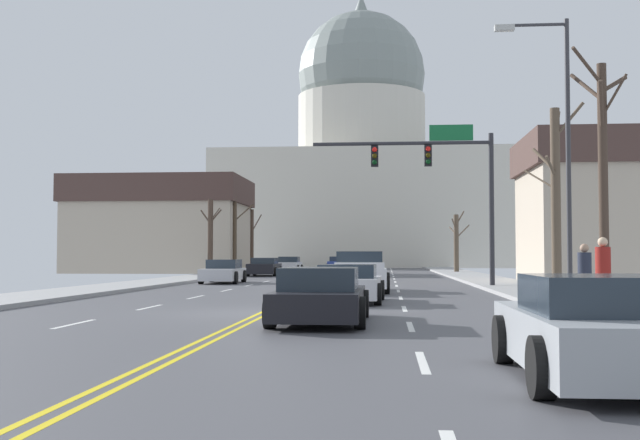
# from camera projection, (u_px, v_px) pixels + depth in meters

# --- Properties ---
(ground) EXTENTS (20.00, 180.00, 0.20)m
(ground) POSITION_uv_depth(u_px,v_px,m) (264.00, 312.00, 19.22)
(ground) COLOR #4A4A4F
(signal_gantry) EXTENTS (7.91, 0.41, 7.02)m
(signal_gantry) POSITION_uv_depth(u_px,v_px,m) (441.00, 171.00, 33.94)
(signal_gantry) COLOR #28282D
(signal_gantry) RESTS_ON ground
(street_lamp_right) EXTENTS (2.10, 0.24, 8.08)m
(street_lamp_right) POSITION_uv_depth(u_px,v_px,m) (559.00, 134.00, 22.11)
(street_lamp_right) COLOR #333338
(street_lamp_right) RESTS_ON ground
(capitol_building) EXTENTS (34.54, 21.76, 34.44)m
(capitol_building) POSITION_uv_depth(u_px,v_px,m) (362.00, 168.00, 97.05)
(capitol_building) COLOR beige
(capitol_building) RESTS_ON ground
(pickup_truck_near_00) EXTENTS (2.38, 5.62, 1.59)m
(pickup_truck_near_00) POSITION_uv_depth(u_px,v_px,m) (359.00, 274.00, 30.63)
(pickup_truck_near_00) COLOR silver
(pickup_truck_near_00) RESTS_ON ground
(sedan_near_01) EXTENTS (2.17, 4.29, 1.16)m
(sedan_near_01) POSITION_uv_depth(u_px,v_px,m) (349.00, 284.00, 23.60)
(sedan_near_01) COLOR silver
(sedan_near_01) RESTS_ON ground
(sedan_near_02) EXTENTS (2.00, 4.63, 1.18)m
(sedan_near_02) POSITION_uv_depth(u_px,v_px,m) (320.00, 297.00, 16.51)
(sedan_near_02) COLOR black
(sedan_near_02) RESTS_ON ground
(sedan_near_03) EXTENTS (1.94, 4.21, 1.21)m
(sedan_near_03) POSITION_uv_depth(u_px,v_px,m) (596.00, 331.00, 8.95)
(sedan_near_03) COLOR #9EA3A8
(sedan_near_03) RESTS_ON ground
(sedan_oncoming_00) EXTENTS (2.04, 4.61, 1.21)m
(sedan_oncoming_00) POSITION_uv_depth(u_px,v_px,m) (223.00, 272.00, 39.98)
(sedan_oncoming_00) COLOR silver
(sedan_oncoming_00) RESTS_ON ground
(sedan_oncoming_01) EXTENTS (2.09, 4.59, 1.25)m
(sedan_oncoming_01) POSITION_uv_depth(u_px,v_px,m) (264.00, 267.00, 53.77)
(sedan_oncoming_01) COLOR black
(sedan_oncoming_01) RESTS_ON ground
(sedan_oncoming_02) EXTENTS (2.00, 4.59, 1.31)m
(sedan_oncoming_02) POSITION_uv_depth(u_px,v_px,m) (289.00, 265.00, 64.45)
(sedan_oncoming_02) COLOR silver
(sedan_oncoming_02) RESTS_ON ground
(sedan_oncoming_03) EXTENTS (2.18, 4.36, 1.29)m
(sedan_oncoming_03) POSITION_uv_depth(u_px,v_px,m) (339.00, 263.00, 77.36)
(sedan_oncoming_03) COLOR navy
(sedan_oncoming_03) RESTS_ON ground
(flank_building_00) EXTENTS (14.12, 9.85, 7.78)m
(flank_building_00) POSITION_uv_depth(u_px,v_px,m) (161.00, 225.00, 64.23)
(flank_building_00) COLOR #B2A38E
(flank_building_00) RESTS_ON ground
(bare_tree_00) EXTENTS (1.77, 2.08, 6.46)m
(bare_tree_00) POSITION_uv_depth(u_px,v_px,m) (556.00, 196.00, 26.31)
(bare_tree_00) COLOR brown
(bare_tree_00) RESTS_ON ground
(bare_tree_01) EXTENTS (1.37, 1.57, 5.70)m
(bare_tree_01) POSITION_uv_depth(u_px,v_px,m) (252.00, 238.00, 67.98)
(bare_tree_01) COLOR #423328
(bare_tree_01) RESTS_ON ground
(bare_tree_02) EXTENTS (1.82, 2.18, 6.79)m
(bare_tree_02) POSITION_uv_depth(u_px,v_px,m) (603.00, 168.00, 20.88)
(bare_tree_02) COLOR #423328
(bare_tree_02) RESTS_ON ground
(bare_tree_03) EXTENTS (2.37, 1.75, 6.13)m
(bare_tree_03) POSITION_uv_depth(u_px,v_px,m) (235.00, 232.00, 60.20)
(bare_tree_03) COLOR #4C3D2D
(bare_tree_03) RESTS_ON ground
(bare_tree_04) EXTENTS (1.61, 1.89, 4.78)m
(bare_tree_04) POSITION_uv_depth(u_px,v_px,m) (456.00, 242.00, 60.99)
(bare_tree_04) COLOR brown
(bare_tree_04) RESTS_ON ground
(bare_tree_05) EXTENTS (1.50, 2.13, 5.14)m
(bare_tree_05) POSITION_uv_depth(u_px,v_px,m) (210.00, 235.00, 51.53)
(bare_tree_05) COLOR #423328
(bare_tree_05) RESTS_ON ground
(pedestrian_00) EXTENTS (0.35, 0.34, 1.71)m
(pedestrian_00) POSITION_uv_depth(u_px,v_px,m) (603.00, 271.00, 17.52)
(pedestrian_00) COLOR black
(pedestrian_00) RESTS_ON ground
(pedestrian_01) EXTENTS (0.35, 0.34, 1.59)m
(pedestrian_01) POSITION_uv_depth(u_px,v_px,m) (585.00, 272.00, 19.51)
(pedestrian_01) COLOR #33333D
(pedestrian_01) RESTS_ON ground
(bicycle_parked) EXTENTS (0.12, 1.77, 0.85)m
(bicycle_parked) POSITION_uv_depth(u_px,v_px,m) (638.00, 299.00, 16.83)
(bicycle_parked) COLOR black
(bicycle_parked) RESTS_ON ground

